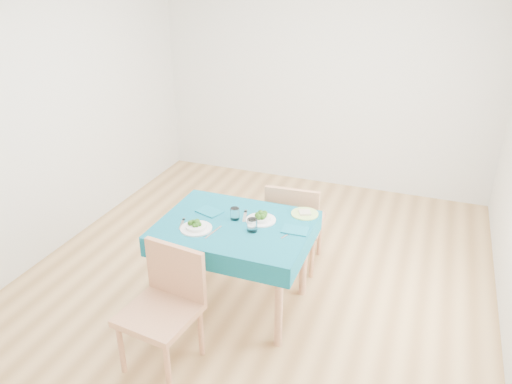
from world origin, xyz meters
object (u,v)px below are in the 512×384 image
(bowl_near, at_px, (196,225))
(bowl_far, at_px, (261,217))
(chair_near, at_px, (157,295))
(chair_far, at_px, (297,207))
(table, at_px, (236,265))
(side_plate, at_px, (305,214))

(bowl_near, relative_size, bowl_far, 1.03)
(chair_near, bearing_deg, chair_far, 79.11)
(chair_far, bearing_deg, bowl_far, 77.38)
(table, distance_m, bowl_far, 0.46)
(table, bearing_deg, side_plate, 36.24)
(table, height_order, bowl_near, bowl_near)
(chair_far, height_order, side_plate, chair_far)
(chair_near, bearing_deg, bowl_near, 97.62)
(chair_far, xyz_separation_m, bowl_near, (-0.51, -0.95, 0.21))
(chair_far, bearing_deg, table, 66.86)
(chair_near, distance_m, side_plate, 1.32)
(table, bearing_deg, chair_far, 70.87)
(bowl_far, bearing_deg, side_plate, 37.43)
(table, relative_size, chair_near, 0.97)
(bowl_near, xyz_separation_m, side_plate, (0.69, 0.51, -0.03))
(chair_near, relative_size, chair_far, 1.00)
(chair_far, relative_size, side_plate, 5.41)
(chair_far, xyz_separation_m, bowl_far, (-0.10, -0.66, 0.21))
(table, xyz_separation_m, chair_near, (-0.23, -0.78, 0.21))
(bowl_far, relative_size, side_plate, 1.08)
(bowl_near, relative_size, side_plate, 1.11)
(chair_near, bearing_deg, bowl_far, 72.90)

